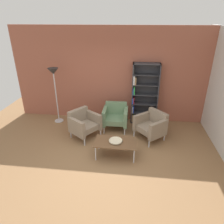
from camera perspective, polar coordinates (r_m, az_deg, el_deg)
ground_plane at (r=4.90m, az=-2.32°, el=-14.27°), size 8.32×8.32×0.00m
brick_back_panel at (r=6.45m, az=0.84°, el=10.17°), size 6.40×0.12×2.90m
bookshelf_tall at (r=6.39m, az=8.68°, el=4.84°), size 0.80×0.30×1.90m
coffee_table_low at (r=4.94m, az=1.01°, el=-8.59°), size 1.00×0.56×0.40m
decorative_bowl at (r=4.91m, az=1.02°, el=-7.94°), size 0.32×0.32×0.05m
armchair_near_window at (r=5.75m, az=-7.89°, el=-3.13°), size 0.93×0.95×0.78m
armchair_spare_guest at (r=5.71m, az=10.98°, el=-3.59°), size 0.94×0.95×0.78m
armchair_by_bookshelf at (r=6.10m, az=0.98°, el=-1.12°), size 0.72×0.66×0.78m
floor_lamp_torchiere at (r=6.42m, az=-15.87°, el=9.13°), size 0.32×0.32×1.74m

